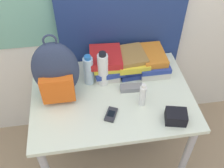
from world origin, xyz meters
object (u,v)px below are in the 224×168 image
at_px(sunglasses_case, 132,88).
at_px(sunscreen_bottle, 143,95).
at_px(book_stack_left, 107,63).
at_px(backpack, 56,72).
at_px(sports_bottle, 103,69).
at_px(book_stack_right, 152,61).
at_px(cell_phone, 111,114).
at_px(camera_pouch, 176,117).
at_px(book_stack_center, 132,62).
at_px(water_bottle, 89,70).

bearing_deg(sunglasses_case, sunscreen_bottle, -73.80).
height_order(book_stack_left, sunscreen_bottle, sunscreen_bottle).
bearing_deg(sunglasses_case, backpack, 176.22).
distance_m(sports_bottle, sunglasses_case, 0.23).
relative_size(book_stack_right, sunscreen_bottle, 1.60).
height_order(book_stack_right, sunglasses_case, book_stack_right).
xyz_separation_m(backpack, sports_bottle, (0.30, 0.06, -0.07)).
bearing_deg(book_stack_left, backpack, -152.87).
xyz_separation_m(sports_bottle, cell_phone, (0.01, -0.29, -0.12)).
xyz_separation_m(cell_phone, sunglasses_case, (0.17, 0.20, 0.01)).
xyz_separation_m(sports_bottle, camera_pouch, (0.39, -0.39, -0.09)).
distance_m(sports_bottle, cell_phone, 0.31).
xyz_separation_m(sunscreen_bottle, sunglasses_case, (-0.04, 0.13, -0.06)).
distance_m(book_stack_left, camera_pouch, 0.61).
bearing_deg(book_stack_center, sports_bottle, -155.47).
bearing_deg(sunglasses_case, book_stack_center, 78.98).
relative_size(book_stack_center, sunglasses_case, 1.63).
height_order(sports_bottle, sunscreen_bottle, sports_bottle).
bearing_deg(book_stack_left, camera_pouch, -54.89).
xyz_separation_m(backpack, book_stack_center, (0.51, 0.16, -0.12)).
bearing_deg(book_stack_center, book_stack_left, 176.96).
relative_size(book_stack_right, water_bottle, 1.22).
bearing_deg(cell_phone, sports_bottle, 92.15).
relative_size(backpack, camera_pouch, 3.24).
distance_m(sunscreen_bottle, cell_phone, 0.23).
bearing_deg(backpack, camera_pouch, -25.42).
height_order(sports_bottle, sunglasses_case, sports_bottle).
distance_m(book_stack_center, sports_bottle, 0.24).
bearing_deg(book_stack_right, book_stack_left, 178.93).
distance_m(book_stack_left, cell_phone, 0.41).
distance_m(book_stack_right, cell_phone, 0.53).
height_order(book_stack_center, sunscreen_bottle, sunscreen_bottle).
bearing_deg(book_stack_left, cell_phone, -93.97).
bearing_deg(sports_bottle, backpack, -167.98).
bearing_deg(backpack, sports_bottle, 12.02).
bearing_deg(sunscreen_bottle, book_stack_center, 90.21).
height_order(sports_bottle, camera_pouch, sports_bottle).
bearing_deg(backpack, book_stack_right, 13.96).
relative_size(book_stack_left, sunglasses_case, 1.90).
bearing_deg(book_stack_left, sports_bottle, -109.59).
bearing_deg(book_stack_center, water_bottle, -166.39).
xyz_separation_m(book_stack_right, sunscreen_bottle, (-0.15, -0.33, 0.02)).
height_order(book_stack_center, water_bottle, water_bottle).
bearing_deg(sports_bottle, sunglasses_case, -27.81).
distance_m(water_bottle, sunglasses_case, 0.31).
distance_m(sunglasses_case, camera_pouch, 0.36).
distance_m(book_stack_right, sunscreen_bottle, 0.36).
height_order(book_stack_right, cell_phone, book_stack_right).
height_order(cell_phone, sunglasses_case, sunglasses_case).
bearing_deg(book_stack_left, book_stack_right, -1.07).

